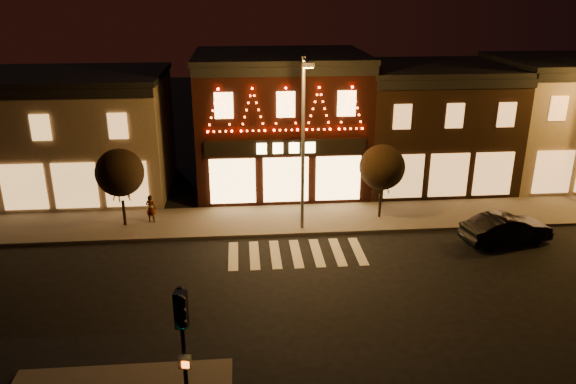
{
  "coord_description": "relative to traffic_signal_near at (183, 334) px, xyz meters",
  "views": [
    {
      "loc": [
        -2.5,
        -20.0,
        12.03
      ],
      "look_at": [
        -0.4,
        4.0,
        3.15
      ],
      "focal_mm": 34.99,
      "sensor_mm": 36.0,
      "label": 1
    }
  ],
  "objects": [
    {
      "name": "pedestrian",
      "position": [
        -3.18,
        15.38,
        -2.46
      ],
      "size": [
        0.64,
        0.52,
        1.52
      ],
      "primitive_type": "imported",
      "rotation": [
        0.0,
        0.0,
        2.83
      ],
      "color": "gray",
      "rests_on": "sidewalk_far"
    },
    {
      "name": "tree_right",
      "position": [
        9.13,
        15.01,
        -0.39
      ],
      "size": [
        2.42,
        2.42,
        4.05
      ],
      "rotation": [
        0.0,
        0.0,
        -0.12
      ],
      "color": "black",
      "rests_on": "sidewalk_far"
    },
    {
      "name": "building_right_a",
      "position": [
        13.67,
        21.2,
        0.39
      ],
      "size": [
        9.2,
        8.28,
        7.5
      ],
      "color": "black",
      "rests_on": "ground"
    },
    {
      "name": "dark_sedan",
      "position": [
        14.64,
        11.54,
        -2.64
      ],
      "size": [
        4.69,
        2.39,
        1.47
      ],
      "primitive_type": "imported",
      "rotation": [
        0.0,
        0.0,
        1.77
      ],
      "color": "black",
      "rests_on": "ground"
    },
    {
      "name": "tree_left",
      "position": [
        -4.54,
        15.11,
        -0.33
      ],
      "size": [
        2.47,
        2.47,
        4.13
      ],
      "rotation": [
        0.0,
        0.0,
        -0.15
      ],
      "color": "black",
      "rests_on": "sidewalk_far"
    },
    {
      "name": "building_right_b",
      "position": [
        22.67,
        21.2,
        0.54
      ],
      "size": [
        9.2,
        8.28,
        7.8
      ],
      "color": "#746A52",
      "rests_on": "ground"
    },
    {
      "name": "traffic_signal_near",
      "position": [
        0.0,
        0.0,
        0.0
      ],
      "size": [
        0.37,
        0.48,
        4.57
      ],
      "rotation": [
        0.0,
        0.0,
        -0.18
      ],
      "color": "black",
      "rests_on": "sidewalk_near"
    },
    {
      "name": "building_pulp",
      "position": [
        4.17,
        21.18,
        0.79
      ],
      "size": [
        10.2,
        8.34,
        8.3
      ],
      "color": "black",
      "rests_on": "ground"
    },
    {
      "name": "sidewalk_far",
      "position": [
        6.17,
        15.21,
        -3.3
      ],
      "size": [
        44.0,
        4.0,
        0.15
      ],
      "primitive_type": "cube",
      "color": "#47423D",
      "rests_on": "ground"
    },
    {
      "name": "building_left",
      "position": [
        -8.83,
        21.2,
        0.29
      ],
      "size": [
        12.2,
        8.28,
        7.3
      ],
      "color": "#746A52",
      "rests_on": "ground"
    },
    {
      "name": "streetlamp_mid",
      "position": [
        4.75,
        13.63,
        1.93
      ],
      "size": [
        0.55,
        2.0,
        8.78
      ],
      "rotation": [
        0.0,
        0.0,
        0.0
      ],
      "color": "#59595E",
      "rests_on": "sidewalk_far"
    },
    {
      "name": "ground",
      "position": [
        4.17,
        7.21,
        -3.37
      ],
      "size": [
        120.0,
        120.0,
        0.0
      ],
      "primitive_type": "plane",
      "color": "black",
      "rests_on": "ground"
    }
  ]
}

